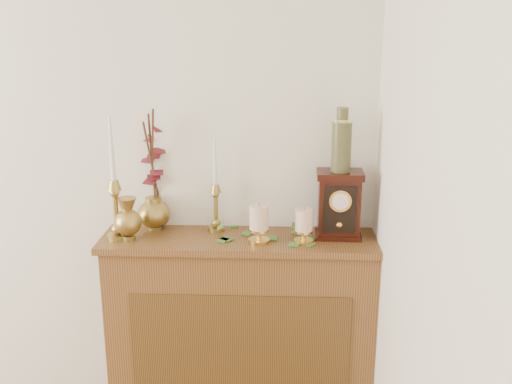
{
  "coord_description": "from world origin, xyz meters",
  "views": [
    {
      "loc": [
        1.57,
        -0.38,
        1.87
      ],
      "look_at": [
        1.47,
        2.05,
        1.15
      ],
      "focal_mm": 42.0,
      "sensor_mm": 36.0,
      "label": 1
    }
  ],
  "objects_px": {
    "mantel_clock": "(339,205)",
    "candlestick_center": "(216,200)",
    "ceramic_vase": "(341,143)",
    "candlestick_left": "(115,200)",
    "bud_vase": "(128,219)",
    "ginger_jar": "(154,173)"
  },
  "relations": [
    {
      "from": "mantel_clock",
      "to": "candlestick_center",
      "type": "bearing_deg",
      "value": 175.66
    },
    {
      "from": "candlestick_center",
      "to": "ceramic_vase",
      "type": "relative_size",
      "value": 1.64
    },
    {
      "from": "ceramic_vase",
      "to": "candlestick_center",
      "type": "bearing_deg",
      "value": 174.76
    },
    {
      "from": "candlestick_left",
      "to": "mantel_clock",
      "type": "bearing_deg",
      "value": 4.0
    },
    {
      "from": "candlestick_left",
      "to": "candlestick_center",
      "type": "relative_size",
      "value": 1.22
    },
    {
      "from": "bud_vase",
      "to": "ginger_jar",
      "type": "bearing_deg",
      "value": 66.31
    },
    {
      "from": "candlestick_left",
      "to": "ginger_jar",
      "type": "height_order",
      "value": "ginger_jar"
    },
    {
      "from": "candlestick_left",
      "to": "ceramic_vase",
      "type": "height_order",
      "value": "ceramic_vase"
    },
    {
      "from": "bud_vase",
      "to": "ceramic_vase",
      "type": "relative_size",
      "value": 0.69
    },
    {
      "from": "bud_vase",
      "to": "mantel_clock",
      "type": "relative_size",
      "value": 0.64
    },
    {
      "from": "candlestick_left",
      "to": "ginger_jar",
      "type": "relative_size",
      "value": 0.97
    },
    {
      "from": "mantel_clock",
      "to": "ceramic_vase",
      "type": "xyz_separation_m",
      "value": [
        0.0,
        0.0,
        0.28
      ]
    },
    {
      "from": "candlestick_center",
      "to": "mantel_clock",
      "type": "distance_m",
      "value": 0.55
    },
    {
      "from": "ginger_jar",
      "to": "bud_vase",
      "type": "bearing_deg",
      "value": -113.69
    },
    {
      "from": "candlestick_left",
      "to": "candlestick_center",
      "type": "height_order",
      "value": "candlestick_left"
    },
    {
      "from": "bud_vase",
      "to": "ceramic_vase",
      "type": "distance_m",
      "value": 0.98
    },
    {
      "from": "candlestick_left",
      "to": "bud_vase",
      "type": "xyz_separation_m",
      "value": [
        0.05,
        -0.01,
        -0.08
      ]
    },
    {
      "from": "candlestick_left",
      "to": "candlestick_center",
      "type": "distance_m",
      "value": 0.44
    },
    {
      "from": "ginger_jar",
      "to": "mantel_clock",
      "type": "xyz_separation_m",
      "value": [
        0.83,
        -0.11,
        -0.11
      ]
    },
    {
      "from": "bud_vase",
      "to": "ceramic_vase",
      "type": "height_order",
      "value": "ceramic_vase"
    },
    {
      "from": "candlestick_center",
      "to": "ginger_jar",
      "type": "distance_m",
      "value": 0.31
    },
    {
      "from": "candlestick_left",
      "to": "bud_vase",
      "type": "relative_size",
      "value": 2.86
    }
  ]
}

